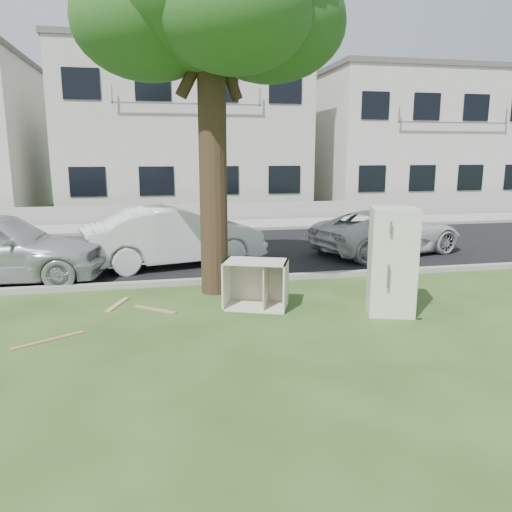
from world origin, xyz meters
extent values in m
plane|color=#274518|center=(0.00, 0.00, 0.00)|extent=(120.00, 120.00, 0.00)
cube|color=black|center=(0.00, 6.00, 0.01)|extent=(120.00, 7.00, 0.01)
cube|color=gray|center=(0.00, 2.45, 0.00)|extent=(120.00, 0.18, 0.12)
cube|color=gray|center=(0.00, 9.55, 0.00)|extent=(120.00, 0.18, 0.12)
cube|color=gray|center=(0.00, 11.00, 0.01)|extent=(120.00, 2.80, 0.01)
cube|color=gray|center=(0.00, 12.60, 0.35)|extent=(120.00, 0.15, 0.70)
cylinder|color=black|center=(-0.40, 1.80, 2.60)|extent=(0.54, 0.54, 5.20)
cube|color=beige|center=(0.00, 17.50, 3.60)|extent=(11.00, 8.00, 7.20)
cube|color=#595451|center=(0.00, 17.50, 7.32)|extent=(11.22, 8.16, 0.24)
cube|color=silver|center=(12.00, 17.50, 3.30)|extent=(10.00, 8.00, 6.60)
cube|color=#595451|center=(12.00, 17.50, 6.72)|extent=(10.20, 8.16, 0.24)
cube|color=white|center=(2.43, -0.16, 0.92)|extent=(0.94, 0.91, 1.85)
cube|color=beige|center=(0.20, 0.62, 0.43)|extent=(1.29, 1.05, 0.87)
cube|color=#976D49|center=(-3.17, -0.39, 0.01)|extent=(0.98, 0.64, 0.02)
cube|color=#A37A55|center=(-1.60, 0.82, 0.01)|extent=(0.76, 0.64, 0.02)
cube|color=tan|center=(-2.27, 1.26, 0.01)|extent=(0.39, 0.85, 0.02)
imported|color=silver|center=(-1.07, 4.45, 0.73)|extent=(4.64, 2.52, 1.45)
imported|color=beige|center=(4.80, 4.76, 0.60)|extent=(4.71, 3.10, 1.20)
camera|label=1|loc=(-1.56, -7.89, 2.75)|focal=35.00mm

